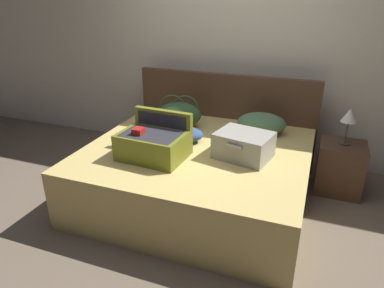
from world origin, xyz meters
name	(u,v)px	position (x,y,z in m)	size (l,w,h in m)	color
ground_plane	(182,221)	(0.00, 0.00, 0.00)	(12.00, 12.00, 0.00)	#6B5B4C
back_wall	(234,47)	(0.00, 1.65, 1.30)	(8.00, 0.10, 2.60)	beige
bed	(197,174)	(0.00, 0.40, 0.27)	(2.03, 1.81, 0.54)	tan
headboard	(225,119)	(0.00, 1.34, 0.52)	(2.07, 0.08, 1.05)	#4C3323
hard_case_large	(154,142)	(-0.30, 0.10, 0.68)	(0.59, 0.47, 0.38)	olive
hard_case_medium	(244,145)	(0.44, 0.37, 0.66)	(0.52, 0.45, 0.23)	gray
duffel_bag	(179,114)	(-0.38, 0.87, 0.69)	(0.52, 0.37, 0.35)	#2D4C2D
pillow_near_headboard	(261,123)	(0.48, 0.99, 0.65)	(0.49, 0.31, 0.22)	#4C724C
pillow_center_head	(180,134)	(-0.22, 0.52, 0.62)	(0.46, 0.28, 0.14)	navy
nightstand	(340,168)	(1.29, 1.05, 0.26)	(0.44, 0.40, 0.52)	#4C3323
table_lamp	(349,117)	(1.29, 1.05, 0.79)	(0.15, 0.15, 0.36)	#3F3833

